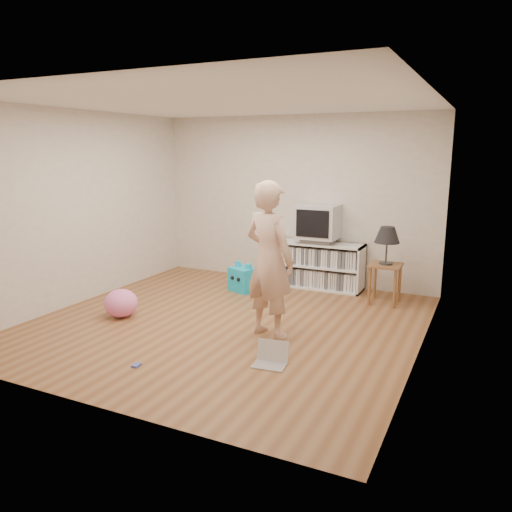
{
  "coord_description": "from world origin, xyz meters",
  "views": [
    {
      "loc": [
        2.83,
        -5.07,
        2.07
      ],
      "look_at": [
        0.21,
        0.4,
        0.78
      ],
      "focal_mm": 35.0,
      "sensor_mm": 36.0,
      "label": 1
    }
  ],
  "objects_px": {
    "dvd_deck": "(318,240)",
    "laptop": "(271,358)",
    "side_table": "(385,274)",
    "media_unit": "(317,265)",
    "plush_blue": "(243,279)",
    "table_lamp": "(387,236)",
    "plush_pink": "(121,303)",
    "crt_tv": "(318,222)",
    "person": "(269,260)"
  },
  "relations": [
    {
      "from": "dvd_deck",
      "to": "laptop",
      "type": "relative_size",
      "value": 1.29
    },
    {
      "from": "dvd_deck",
      "to": "side_table",
      "type": "bearing_deg",
      "value": -18.59
    },
    {
      "from": "media_unit",
      "to": "plush_blue",
      "type": "relative_size",
      "value": 3.06
    },
    {
      "from": "side_table",
      "to": "table_lamp",
      "type": "relative_size",
      "value": 1.07
    },
    {
      "from": "media_unit",
      "to": "table_lamp",
      "type": "xyz_separation_m",
      "value": [
        1.1,
        -0.39,
        0.59
      ]
    },
    {
      "from": "side_table",
      "to": "plush_pink",
      "type": "height_order",
      "value": "side_table"
    },
    {
      "from": "dvd_deck",
      "to": "table_lamp",
      "type": "relative_size",
      "value": 0.87
    },
    {
      "from": "table_lamp",
      "to": "laptop",
      "type": "distance_m",
      "value": 2.73
    },
    {
      "from": "crt_tv",
      "to": "side_table",
      "type": "distance_m",
      "value": 1.31
    },
    {
      "from": "media_unit",
      "to": "person",
      "type": "bearing_deg",
      "value": -85.56
    },
    {
      "from": "crt_tv",
      "to": "laptop",
      "type": "xyz_separation_m",
      "value": [
        0.51,
        -2.88,
        -0.96
      ]
    },
    {
      "from": "laptop",
      "to": "plush_blue",
      "type": "xyz_separation_m",
      "value": [
        -1.43,
        2.21,
        0.12
      ]
    },
    {
      "from": "laptop",
      "to": "table_lamp",
      "type": "bearing_deg",
      "value": 70.65
    },
    {
      "from": "side_table",
      "to": "person",
      "type": "relative_size",
      "value": 0.31
    },
    {
      "from": "person",
      "to": "media_unit",
      "type": "bearing_deg",
      "value": -68.01
    },
    {
      "from": "laptop",
      "to": "plush_pink",
      "type": "distance_m",
      "value": 2.34
    },
    {
      "from": "person",
      "to": "plush_blue",
      "type": "bearing_deg",
      "value": -36.33
    },
    {
      "from": "dvd_deck",
      "to": "media_unit",
      "type": "bearing_deg",
      "value": 90.0
    },
    {
      "from": "media_unit",
      "to": "laptop",
      "type": "height_order",
      "value": "media_unit"
    },
    {
      "from": "crt_tv",
      "to": "plush_pink",
      "type": "height_order",
      "value": "crt_tv"
    },
    {
      "from": "media_unit",
      "to": "dvd_deck",
      "type": "bearing_deg",
      "value": -90.0
    },
    {
      "from": "crt_tv",
      "to": "plush_pink",
      "type": "xyz_separation_m",
      "value": [
        -1.78,
        -2.39,
        -0.84
      ]
    },
    {
      "from": "side_table",
      "to": "table_lamp",
      "type": "distance_m",
      "value": 0.53
    },
    {
      "from": "media_unit",
      "to": "plush_pink",
      "type": "distance_m",
      "value": 3.0
    },
    {
      "from": "person",
      "to": "plush_blue",
      "type": "height_order",
      "value": "person"
    },
    {
      "from": "side_table",
      "to": "plush_blue",
      "type": "height_order",
      "value": "side_table"
    },
    {
      "from": "dvd_deck",
      "to": "laptop",
      "type": "xyz_separation_m",
      "value": [
        0.51,
        -2.88,
        -0.67
      ]
    },
    {
      "from": "crt_tv",
      "to": "person",
      "type": "height_order",
      "value": "person"
    },
    {
      "from": "person",
      "to": "plush_pink",
      "type": "xyz_separation_m",
      "value": [
        -1.95,
        -0.22,
        -0.7
      ]
    },
    {
      "from": "person",
      "to": "plush_blue",
      "type": "xyz_separation_m",
      "value": [
        -1.09,
        1.5,
        -0.69
      ]
    },
    {
      "from": "crt_tv",
      "to": "plush_blue",
      "type": "height_order",
      "value": "crt_tv"
    },
    {
      "from": "media_unit",
      "to": "person",
      "type": "relative_size",
      "value": 0.8
    },
    {
      "from": "side_table",
      "to": "dvd_deck",
      "type": "bearing_deg",
      "value": 161.41
    },
    {
      "from": "dvd_deck",
      "to": "plush_pink",
      "type": "xyz_separation_m",
      "value": [
        -1.78,
        -2.39,
        -0.56
      ]
    },
    {
      "from": "media_unit",
      "to": "table_lamp",
      "type": "bearing_deg",
      "value": -19.32
    },
    {
      "from": "crt_tv",
      "to": "table_lamp",
      "type": "relative_size",
      "value": 1.17
    },
    {
      "from": "media_unit",
      "to": "side_table",
      "type": "xyz_separation_m",
      "value": [
        1.1,
        -0.39,
        0.07
      ]
    },
    {
      "from": "person",
      "to": "plush_blue",
      "type": "relative_size",
      "value": 3.84
    },
    {
      "from": "media_unit",
      "to": "plush_blue",
      "type": "height_order",
      "value": "media_unit"
    },
    {
      "from": "plush_pink",
      "to": "plush_blue",
      "type": "bearing_deg",
      "value": 63.56
    },
    {
      "from": "crt_tv",
      "to": "person",
      "type": "bearing_deg",
      "value": -85.52
    },
    {
      "from": "person",
      "to": "laptop",
      "type": "xyz_separation_m",
      "value": [
        0.34,
        -0.71,
        -0.82
      ]
    },
    {
      "from": "plush_pink",
      "to": "table_lamp",
      "type": "bearing_deg",
      "value": 35.09
    },
    {
      "from": "plush_pink",
      "to": "person",
      "type": "bearing_deg",
      "value": 6.36
    },
    {
      "from": "media_unit",
      "to": "dvd_deck",
      "type": "height_order",
      "value": "dvd_deck"
    },
    {
      "from": "table_lamp",
      "to": "plush_blue",
      "type": "height_order",
      "value": "table_lamp"
    },
    {
      "from": "media_unit",
      "to": "person",
      "type": "distance_m",
      "value": 2.26
    },
    {
      "from": "table_lamp",
      "to": "person",
      "type": "distance_m",
      "value": 2.03
    },
    {
      "from": "side_table",
      "to": "person",
      "type": "bearing_deg",
      "value": -117.26
    },
    {
      "from": "media_unit",
      "to": "plush_pink",
      "type": "relative_size",
      "value": 3.35
    }
  ]
}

